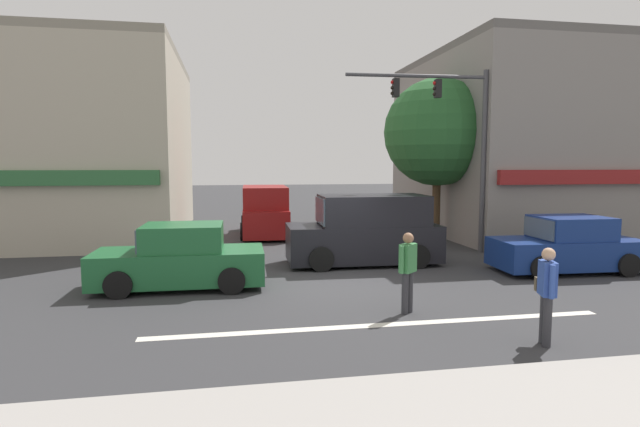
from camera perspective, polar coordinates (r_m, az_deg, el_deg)
ground_plane at (r=13.07m, az=2.62°, el=-7.85°), size 120.00×120.00×0.00m
lane_marking_stripe at (r=9.81m, az=7.28°, el=-12.50°), size 9.00×0.24×0.01m
building_left_block at (r=24.13m, az=-29.13°, el=6.82°), size 11.38×10.81×7.66m
building_right_corner at (r=25.36m, az=25.50°, el=7.09°), size 12.23×10.28×7.83m
street_tree at (r=20.25m, az=13.31°, el=9.00°), size 4.19×4.19×6.38m
utility_pole_near_left at (r=18.77m, az=-29.35°, el=6.87°), size 1.40×0.22×7.07m
utility_pole_far_right at (r=22.07m, az=21.52°, el=8.32°), size 1.40×0.22×8.13m
traffic_light_mast at (r=17.67m, az=15.37°, el=9.13°), size 4.89×0.40×6.20m
van_crossing_leftbound at (r=21.38m, az=-6.32°, el=0.17°), size 2.17×4.67×2.11m
sedan_parked_curbside at (r=12.84m, az=-15.66°, el=-5.06°), size 4.13×1.94×1.58m
van_waiting_far at (r=15.30m, az=5.29°, el=-2.03°), size 4.66×2.15×2.11m
sedan_crossing_rightbound at (r=15.83m, az=26.39°, el=-3.43°), size 4.17×2.01×1.58m
pedestrian_foreground_with_bag at (r=9.31m, az=24.48°, el=-7.93°), size 0.45×0.67×1.67m
pedestrian_mid_crossing at (r=10.39m, az=9.99°, el=-6.11°), size 0.46×0.40×1.67m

